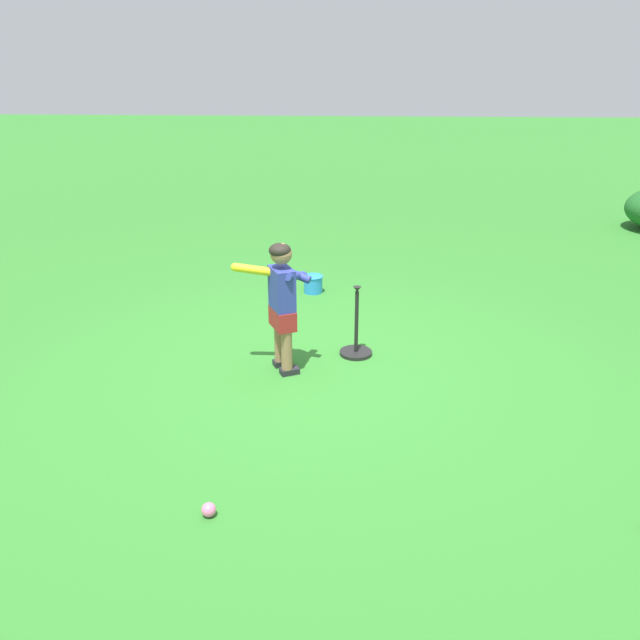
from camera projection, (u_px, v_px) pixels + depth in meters
The scene contains 5 objects.
ground_plane at pixel (312, 371), 5.70m from camera, with size 40.00×40.00×0.00m, color #2D7528.
child_batter at pixel (282, 296), 5.48m from camera, with size 0.32×0.64×1.08m.
play_ball_far_left at pixel (209, 510), 3.96m from camera, with size 0.09×0.09×0.09m, color pink.
batting_tee at pixel (356, 343), 5.96m from camera, with size 0.28×0.28×0.62m.
toy_bucket at pixel (313, 284), 7.43m from camera, with size 0.22×0.22×0.19m.
Camera 1 is at (5.11, 0.32, 2.54)m, focal length 38.96 mm.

